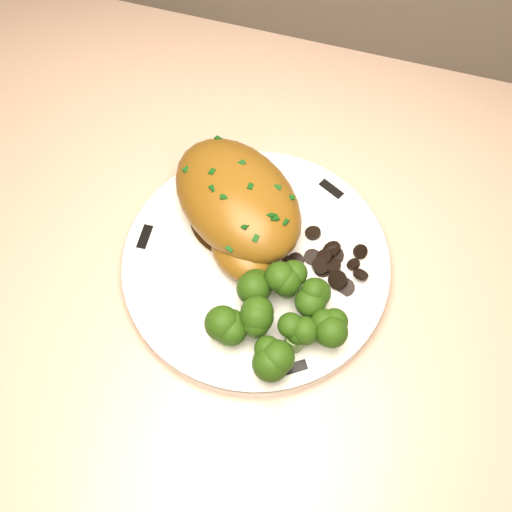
# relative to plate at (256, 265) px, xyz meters

# --- Properties ---
(plate) EXTENTS (0.34, 0.34, 0.02)m
(plate) POSITION_rel_plate_xyz_m (0.00, 0.00, 0.00)
(plate) COLOR white
(plate) RESTS_ON counter
(rim_accent_0) EXTENTS (0.03, 0.02, 0.00)m
(rim_accent_0) POSITION_rel_plate_xyz_m (0.05, 0.10, 0.01)
(rim_accent_0) COLOR black
(rim_accent_0) RESTS_ON plate
(rim_accent_1) EXTENTS (0.01, 0.03, 0.00)m
(rim_accent_1) POSITION_rel_plate_xyz_m (-0.12, -0.01, 0.01)
(rim_accent_1) COLOR black
(rim_accent_1) RESTS_ON plate
(rim_accent_2) EXTENTS (0.03, 0.02, 0.00)m
(rim_accent_2) POSITION_rel_plate_xyz_m (0.06, -0.10, 0.01)
(rim_accent_2) COLOR black
(rim_accent_2) RESTS_ON plate
(gravy_pool) EXTENTS (0.10, 0.10, 0.00)m
(gravy_pool) POSITION_rel_plate_xyz_m (-0.03, 0.04, 0.01)
(gravy_pool) COLOR #301C08
(gravy_pool) RESTS_ON plate
(chicken_breast) EXTENTS (0.19, 0.18, 0.06)m
(chicken_breast) POSITION_rel_plate_xyz_m (-0.03, 0.04, 0.04)
(chicken_breast) COLOR brown
(chicken_breast) RESTS_ON plate
(mushroom_pile) EXTENTS (0.08, 0.06, 0.02)m
(mushroom_pile) POSITION_rel_plate_xyz_m (0.07, 0.02, 0.01)
(mushroom_pile) COLOR black
(mushroom_pile) RESTS_ON plate
(broccoli_florets) EXTENTS (0.12, 0.11, 0.04)m
(broccoli_florets) POSITION_rel_plate_xyz_m (0.04, -0.06, 0.03)
(broccoli_florets) COLOR #598136
(broccoli_florets) RESTS_ON plate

